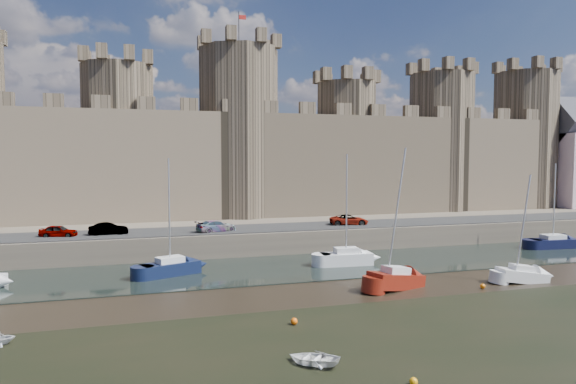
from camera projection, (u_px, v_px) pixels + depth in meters
name	position (u px, v px, depth m)	size (l,w,h in m)	color
ground	(390.00, 369.00, 25.58)	(160.00, 160.00, 0.00)	black
water_channel	(269.00, 269.00, 48.52)	(160.00, 12.00, 0.08)	black
quay	(213.00, 216.00, 82.85)	(160.00, 60.00, 2.50)	#4C443A
road	(247.00, 229.00, 57.92)	(160.00, 7.00, 0.10)	black
castle	(221.00, 150.00, 70.52)	(108.50, 11.00, 29.00)	#42382B
car_0	(58.00, 231.00, 51.91)	(1.46, 3.64, 1.24)	gray
car_1	(108.00, 229.00, 53.27)	(1.37, 3.94, 1.30)	gray
car_2	(216.00, 226.00, 55.61)	(1.81, 4.44, 1.29)	gray
car_3	(349.00, 220.00, 61.22)	(2.11, 4.58, 1.27)	gray
sailboat_1	(170.00, 267.00, 45.71)	(5.58, 3.83, 10.43)	#0E1632
sailboat_2	(346.00, 257.00, 50.09)	(5.15, 2.34, 10.81)	white
sailboat_3	(553.00, 242.00, 59.67)	(5.74, 2.57, 9.81)	black
sailboat_4	(396.00, 279.00, 41.27)	(5.20, 3.23, 11.36)	maroon
sailboat_5	(522.00, 274.00, 43.46)	(4.39, 2.09, 9.15)	silver
dinghy_2	(313.00, 359.00, 26.07)	(1.96, 0.57, 2.74)	white
dinghy_3	(2.00, 339.00, 28.79)	(1.19, 0.73, 1.38)	silver
buoy_1	(294.00, 321.00, 32.31)	(0.44, 0.44, 0.44)	#EF5D0A
buoy_2	(414.00, 382.00, 23.64)	(0.39, 0.39, 0.39)	orange
buoy_3	(483.00, 286.00, 41.22)	(0.42, 0.42, 0.42)	orange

